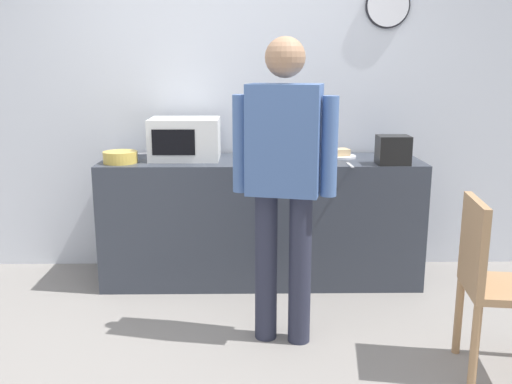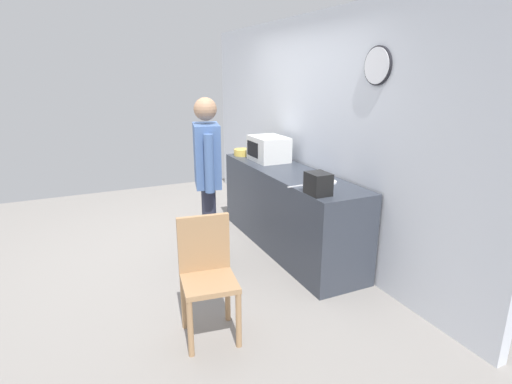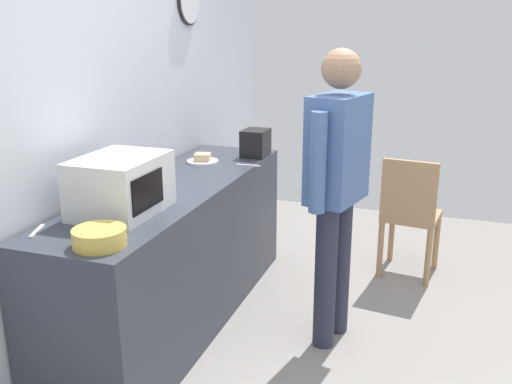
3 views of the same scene
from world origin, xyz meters
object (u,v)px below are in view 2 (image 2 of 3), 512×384
at_px(salad_bowl, 243,152).
at_px(fork_utensil, 295,186).
at_px(wooden_chair, 207,271).
at_px(microwave, 269,149).
at_px(person_standing, 207,172).
at_px(toaster, 318,184).
at_px(spoon_utensil, 271,153).
at_px(sandwich_plate, 325,180).

xyz_separation_m(salad_bowl, fork_utensil, (1.61, -0.13, -0.04)).
distance_m(fork_utensil, wooden_chair, 1.29).
height_order(microwave, person_standing, person_standing).
distance_m(toaster, fork_utensil, 0.33).
bearing_deg(person_standing, microwave, 123.32).
relative_size(microwave, spoon_utensil, 2.94).
bearing_deg(salad_bowl, wooden_chair, -29.40).
xyz_separation_m(salad_bowl, toaster, (1.91, -0.08, 0.06)).
height_order(salad_bowl, spoon_utensil, salad_bowl).
bearing_deg(fork_utensil, sandwich_plate, 91.45).
relative_size(fork_utensil, wooden_chair, 0.18).
height_order(microwave, salad_bowl, microwave).
xyz_separation_m(sandwich_plate, salad_bowl, (-1.60, -0.21, 0.02)).
distance_m(microwave, wooden_chair, 2.27).
distance_m(toaster, spoon_utensil, 1.92).
bearing_deg(sandwich_plate, microwave, -177.19).
height_order(salad_bowl, toaster, toaster).
bearing_deg(salad_bowl, toaster, -2.38).
bearing_deg(person_standing, salad_bowl, 142.42).
relative_size(fork_utensil, person_standing, 0.10).
distance_m(toaster, person_standing, 1.12).
bearing_deg(sandwich_plate, spoon_utensil, 173.48).
height_order(salad_bowl, person_standing, person_standing).
relative_size(salad_bowl, toaster, 1.09).
height_order(toaster, person_standing, person_standing).
relative_size(microwave, toaster, 2.27).
bearing_deg(person_standing, wooden_chair, -19.22).
height_order(fork_utensil, wooden_chair, wooden_chair).
height_order(microwave, sandwich_plate, microwave).
height_order(sandwich_plate, toaster, toaster).
relative_size(sandwich_plate, toaster, 1.03).
relative_size(toaster, person_standing, 0.13).
bearing_deg(spoon_utensil, microwave, -31.15).
distance_m(sandwich_plate, person_standing, 1.18).
xyz_separation_m(microwave, toaster, (1.47, -0.24, -0.05)).
relative_size(sandwich_plate, spoon_utensil, 1.34).
bearing_deg(salad_bowl, microwave, 19.56).
relative_size(microwave, sandwich_plate, 2.20).
relative_size(toaster, fork_utensil, 1.29).
bearing_deg(sandwich_plate, wooden_chair, -68.45).
distance_m(sandwich_plate, wooden_chair, 1.60).
bearing_deg(fork_utensil, person_standing, -125.02).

